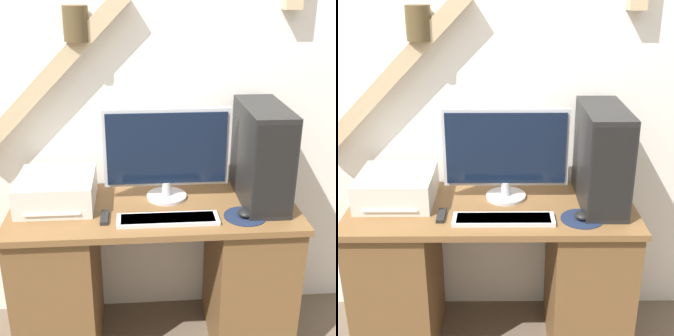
{
  "view_description": "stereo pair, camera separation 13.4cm",
  "coord_description": "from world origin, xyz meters",
  "views": [
    {
      "loc": [
        -0.08,
        -1.69,
        1.78
      ],
      "look_at": [
        0.07,
        0.28,
        0.98
      ],
      "focal_mm": 50.0,
      "sensor_mm": 36.0,
      "label": 1
    },
    {
      "loc": [
        0.05,
        -1.69,
        1.78
      ],
      "look_at": [
        0.07,
        0.28,
        0.98
      ],
      "focal_mm": 50.0,
      "sensor_mm": 36.0,
      "label": 2
    }
  ],
  "objects": [
    {
      "name": "wall_back",
      "position": [
        -0.01,
        0.61,
        1.36
      ],
      "size": [
        6.4,
        0.17,
        2.81
      ],
      "color": "white",
      "rests_on": "ground_plane"
    },
    {
      "name": "desk",
      "position": [
        0.0,
        0.28,
        0.41
      ],
      "size": [
        1.34,
        0.56,
        0.79
      ],
      "color": "brown",
      "rests_on": "ground_plane"
    },
    {
      "name": "monitor",
      "position": [
        0.07,
        0.37,
        1.03
      ],
      "size": [
        0.59,
        0.19,
        0.45
      ],
      "color": "#B7B7BC",
      "rests_on": "desk"
    },
    {
      "name": "keyboard",
      "position": [
        0.05,
        0.13,
        0.8
      ],
      "size": [
        0.45,
        0.11,
        0.02
      ],
      "color": "silver",
      "rests_on": "desk"
    },
    {
      "name": "mousepad",
      "position": [
        0.4,
        0.15,
        0.79
      ],
      "size": [
        0.19,
        0.19,
        0.0
      ],
      "color": "#19233D",
      "rests_on": "desk"
    },
    {
      "name": "mouse",
      "position": [
        0.4,
        0.14,
        0.81
      ],
      "size": [
        0.07,
        0.07,
        0.03
      ],
      "color": "black",
      "rests_on": "mousepad"
    },
    {
      "name": "computer_tower",
      "position": [
        0.51,
        0.32,
        1.02
      ],
      "size": [
        0.19,
        0.45,
        0.46
      ],
      "color": "black",
      "rests_on": "desk"
    },
    {
      "name": "printer",
      "position": [
        -0.45,
        0.34,
        0.86
      ],
      "size": [
        0.35,
        0.34,
        0.14
      ],
      "color": "beige",
      "rests_on": "desk"
    },
    {
      "name": "remote_control",
      "position": [
        -0.23,
        0.17,
        0.8
      ],
      "size": [
        0.03,
        0.12,
        0.02
      ],
      "color": "black",
      "rests_on": "desk"
    }
  ]
}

